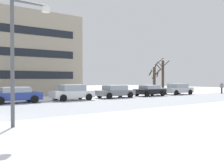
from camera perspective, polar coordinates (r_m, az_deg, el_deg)
street_lamp at (r=11.78m, az=-19.53°, el=7.53°), size 1.74×0.36×5.45m
parked_car_blue at (r=23.42m, az=-20.43°, el=-2.21°), size 4.28×2.17×1.37m
parked_car_white at (r=25.22m, az=-8.73°, el=-1.81°), size 4.12×2.24×1.52m
parked_car_gray at (r=28.18m, az=0.67°, el=-1.62°), size 4.30×2.26×1.38m
parked_car_black at (r=31.65m, az=8.27°, el=-1.38°), size 3.91×2.23×1.33m
parked_car_silver at (r=35.61m, az=14.19°, el=-1.03°), size 4.26×2.32×1.47m
pedestrian_crossing at (r=39.91m, az=22.90°, el=-0.60°), size 0.41×0.44×1.61m
tree_far_right at (r=38.47m, az=11.05°, el=1.84°), size 1.74×1.53×5.23m
tree_far_left at (r=36.53m, az=9.27°, el=1.15°), size 1.67×1.61×4.51m
building_far_right at (r=36.10m, az=-20.56°, el=5.84°), size 14.09×10.57×10.17m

